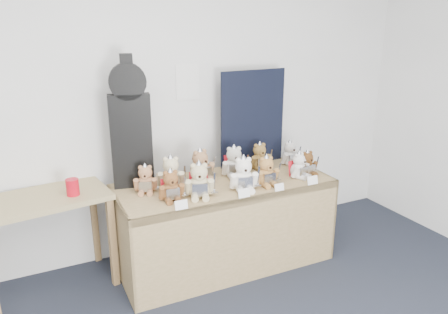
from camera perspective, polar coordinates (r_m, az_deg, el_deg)
name	(u,v)px	position (r m, az deg, el deg)	size (l,w,h in m)	color
room_shell	(188,82)	(3.75, -4.77, 9.70)	(6.00, 6.00, 6.00)	silver
display_table	(228,203)	(3.54, 0.54, -6.07)	(1.75, 0.75, 0.73)	olive
side_table	(44,213)	(3.47, -22.45, -6.76)	(0.98, 0.63, 0.77)	#977C51
guitar_case	(130,124)	(3.39, -12.14, 4.21)	(0.32, 0.15, 1.03)	black
navy_board	(253,118)	(3.88, 3.79, 5.09)	(0.63, 0.02, 0.85)	black
red_cup	(73,187)	(3.36, -19.17, -3.74)	(0.09, 0.09, 0.12)	red
teddy_front_far_left	(171,187)	(3.19, -6.93, -3.88)	(0.21, 0.18, 0.26)	brown
teddy_front_left	(199,182)	(3.23, -3.25, -3.22)	(0.24, 0.23, 0.30)	#C5B68B
teddy_front_centre	(244,175)	(3.35, 2.57, -2.40)	(0.25, 0.23, 0.30)	white
teddy_front_right	(267,172)	(3.47, 5.58, -1.98)	(0.22, 0.18, 0.27)	#A5743E
teddy_front_far_right	(299,166)	(3.67, 9.77, -1.20)	(0.20, 0.19, 0.24)	silver
teddy_front_end	(307,164)	(3.74, 10.82, -0.92)	(0.19, 0.16, 0.24)	brown
teddy_back_left	(171,174)	(3.41, -6.93, -2.20)	(0.23, 0.23, 0.29)	beige
teddy_back_centre_left	(201,167)	(3.53, -3.05, -1.31)	(0.26, 0.23, 0.31)	#9E734F
teddy_back_centre_right	(234,163)	(3.64, 1.33, -0.77)	(0.24, 0.22, 0.29)	silver
teddy_back_right	(260,157)	(3.83, 4.69, -0.03)	(0.22, 0.18, 0.27)	olive
teddy_back_end	(290,154)	(3.98, 8.61, 0.40)	(0.20, 0.17, 0.25)	silver
teddy_back_far_left	(146,180)	(3.36, -10.20, -2.99)	(0.20, 0.19, 0.25)	#AD7851
entry_card_a	(181,205)	(3.05, -5.59, -6.25)	(0.09, 0.00, 0.07)	white
entry_card_b	(244,193)	(3.24, 2.63, -4.73)	(0.09, 0.00, 0.07)	white
entry_card_c	(279,187)	(3.38, 7.23, -3.93)	(0.08, 0.00, 0.06)	white
entry_card_d	(313,180)	(3.55, 11.49, -2.99)	(0.10, 0.00, 0.07)	white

